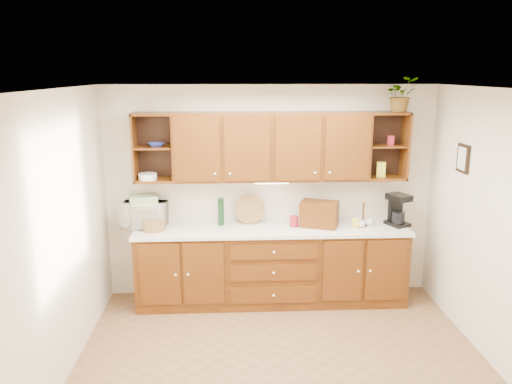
{
  "coord_description": "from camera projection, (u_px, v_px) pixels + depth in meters",
  "views": [
    {
      "loc": [
        -0.46,
        -4.19,
        2.74
      ],
      "look_at": [
        -0.2,
        1.15,
        1.45
      ],
      "focal_mm": 35.0,
      "sensor_mm": 36.0,
      "label": 1
    }
  ],
  "objects": [
    {
      "name": "bread_box",
      "position": [
        319.0,
        214.0,
        5.94
      ],
      "size": [
        0.5,
        0.41,
        0.3
      ],
      "primitive_type": "cube",
      "rotation": [
        0.0,
        0.0,
        -0.36
      ],
      "color": "#3C1C06",
      "rests_on": "countertop"
    },
    {
      "name": "right_wall",
      "position": [
        504.0,
        235.0,
        4.52
      ],
      "size": [
        0.0,
        3.5,
        3.5
      ],
      "primitive_type": "plane",
      "rotation": [
        1.57,
        0.0,
        -1.57
      ],
      "color": "beige",
      "rests_on": "floor"
    },
    {
      "name": "pantry_box_yellow",
      "position": [
        381.0,
        169.0,
        5.94
      ],
      "size": [
        0.11,
        0.1,
        0.18
      ],
      "primitive_type": "cube",
      "rotation": [
        0.0,
        0.0,
        -0.2
      ],
      "color": "yellow",
      "rests_on": "upper_cabinets"
    },
    {
      "name": "ceiling",
      "position": [
        287.0,
        89.0,
        4.13
      ],
      "size": [
        4.0,
        4.0,
        0.0
      ],
      "primitive_type": "plane",
      "rotation": [
        3.14,
        0.0,
        0.0
      ],
      "color": "white",
      "rests_on": "back_wall"
    },
    {
      "name": "bowl_stack",
      "position": [
        156.0,
        145.0,
        5.76
      ],
      "size": [
        0.24,
        0.24,
        0.04
      ],
      "primitive_type": "imported",
      "rotation": [
        0.0,
        0.0,
        0.37
      ],
      "color": "#293296",
      "rests_on": "upper_cabinets"
    },
    {
      "name": "left_wall",
      "position": [
        56.0,
        242.0,
        4.34
      ],
      "size": [
        0.0,
        3.5,
        3.5
      ],
      "primitive_type": "plane",
      "rotation": [
        1.57,
        0.0,
        1.57
      ],
      "color": "beige",
      "rests_on": "floor"
    },
    {
      "name": "pantry_box_red",
      "position": [
        391.0,
        140.0,
        5.87
      ],
      "size": [
        0.09,
        0.08,
        0.11
      ],
      "primitive_type": "cube",
      "rotation": [
        0.0,
        0.0,
        -0.24
      ],
      "color": "maroon",
      "rests_on": "upper_cabinets"
    },
    {
      "name": "countertop",
      "position": [
        272.0,
        229.0,
        5.92
      ],
      "size": [
        3.24,
        0.64,
        0.04
      ],
      "primitive_type": "cube",
      "color": "white",
      "rests_on": "base_cabinets"
    },
    {
      "name": "canister_yellow",
      "position": [
        355.0,
        223.0,
        5.91
      ],
      "size": [
        0.09,
        0.09,
        0.11
      ],
      "primitive_type": "cylinder",
      "rotation": [
        0.0,
        0.0,
        0.04
      ],
      "color": "yellow",
      "rests_on": "countertop"
    },
    {
      "name": "coffee_maker",
      "position": [
        397.0,
        210.0,
        6.0
      ],
      "size": [
        0.29,
        0.33,
        0.38
      ],
      "rotation": [
        0.0,
        0.0,
        0.42
      ],
      "color": "black",
      "rests_on": "countertop"
    },
    {
      "name": "framed_picture",
      "position": [
        463.0,
        158.0,
        5.27
      ],
      "size": [
        0.03,
        0.24,
        0.3
      ],
      "primitive_type": "cube",
      "color": "black",
      "rests_on": "right_wall"
    },
    {
      "name": "microwave",
      "position": [
        144.0,
        215.0,
        5.94
      ],
      "size": [
        0.54,
        0.38,
        0.29
      ],
      "primitive_type": "imported",
      "rotation": [
        0.0,
        0.0,
        -0.06
      ],
      "color": "silver",
      "rests_on": "countertop"
    },
    {
      "name": "towel_stack",
      "position": [
        143.0,
        199.0,
        5.89
      ],
      "size": [
        0.36,
        0.3,
        0.09
      ],
      "primitive_type": "cube",
      "rotation": [
        0.0,
        0.0,
        0.25
      ],
      "color": "#D4CF63",
      "rests_on": "microwave"
    },
    {
      "name": "upper_cabinets",
      "position": [
        272.0,
        146.0,
        5.83
      ],
      "size": [
        3.2,
        0.33,
        0.8
      ],
      "color": "#3C1C06",
      "rests_on": "back_wall"
    },
    {
      "name": "plate_stack",
      "position": [
        148.0,
        176.0,
        5.81
      ],
      "size": [
        0.27,
        0.27,
        0.07
      ],
      "primitive_type": "cylinder",
      "rotation": [
        0.0,
        0.0,
        -0.3
      ],
      "color": "white",
      "rests_on": "upper_cabinets"
    },
    {
      "name": "woven_tray",
      "position": [
        250.0,
        222.0,
        6.1
      ],
      "size": [
        0.37,
        0.1,
        0.36
      ],
      "primitive_type": "cylinder",
      "rotation": [
        1.36,
        0.0,
        -0.02
      ],
      "color": "olive",
      "rests_on": "countertop"
    },
    {
      "name": "undercabinet_light",
      "position": [
        272.0,
        183.0,
        5.88
      ],
      "size": [
        0.4,
        0.05,
        0.02
      ],
      "primitive_type": "cube",
      "color": "white",
      "rests_on": "upper_cabinets"
    },
    {
      "name": "canister_red",
      "position": [
        294.0,
        221.0,
        5.95
      ],
      "size": [
        0.13,
        0.13,
        0.13
      ],
      "primitive_type": "cylinder",
      "rotation": [
        0.0,
        0.0,
        0.41
      ],
      "color": "maroon",
      "rests_on": "countertop"
    },
    {
      "name": "mug_tree",
      "position": [
        363.0,
        222.0,
        5.99
      ],
      "size": [
        0.22,
        0.24,
        0.28
      ],
      "rotation": [
        0.0,
        0.0,
        -0.02
      ],
      "color": "#3C1C06",
      "rests_on": "countertop"
    },
    {
      "name": "wine_bottle",
      "position": [
        221.0,
        212.0,
        5.99
      ],
      "size": [
        0.1,
        0.1,
        0.33
      ],
      "primitive_type": "cylinder",
      "rotation": [
        0.0,
        0.0,
        -0.42
      ],
      "color": "black",
      "rests_on": "countertop"
    },
    {
      "name": "canister_white",
      "position": [
        315.0,
        217.0,
        6.03
      ],
      "size": [
        0.08,
        0.08,
        0.19
      ],
      "primitive_type": "cylinder",
      "rotation": [
        0.0,
        0.0,
        -0.05
      ],
      "color": "white",
      "rests_on": "countertop"
    },
    {
      "name": "base_cabinets",
      "position": [
        272.0,
        266.0,
        6.04
      ],
      "size": [
        3.2,
        0.6,
        0.9
      ],
      "primitive_type": "cube",
      "color": "#3C1C06",
      "rests_on": "floor"
    },
    {
      "name": "back_wall",
      "position": [
        270.0,
        192.0,
        6.13
      ],
      "size": [
        4.0,
        0.0,
        4.0
      ],
      "primitive_type": "plane",
      "rotation": [
        1.57,
        0.0,
        0.0
      ],
      "color": "beige",
      "rests_on": "floor"
    },
    {
      "name": "potted_plant",
      "position": [
        401.0,
        94.0,
        5.72
      ],
      "size": [
        0.38,
        0.34,
        0.4
      ],
      "primitive_type": "imported",
      "rotation": [
        0.0,
        0.0,
        0.07
      ],
      "color": "#999999",
      "rests_on": "upper_cabinets"
    },
    {
      "name": "wicker_basket",
      "position": [
        154.0,
        225.0,
        5.8
      ],
      "size": [
        0.3,
        0.3,
        0.13
      ],
      "primitive_type": "cylinder",
      "rotation": [
        0.0,
        0.0,
        0.18
      ],
      "color": "olive",
      "rests_on": "countertop"
    },
    {
      "name": "floor",
      "position": [
        283.0,
        368.0,
        4.73
      ],
      "size": [
        4.0,
        4.0,
        0.0
      ],
      "primitive_type": "plane",
      "color": "brown",
      "rests_on": "ground"
    }
  ]
}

